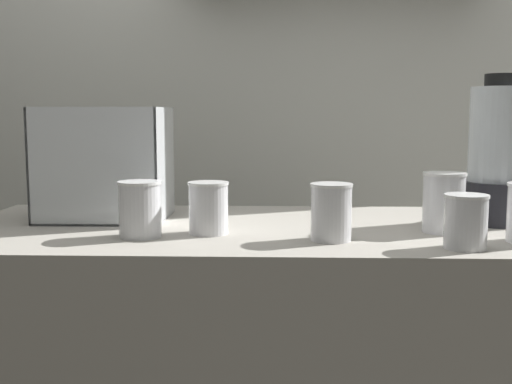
{
  "coord_description": "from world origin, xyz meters",
  "views": [
    {
      "loc": [
        0.05,
        -1.44,
        1.16
      ],
      "look_at": [
        0.0,
        0.0,
        0.98
      ],
      "focal_mm": 43.97,
      "sensor_mm": 36.0,
      "label": 1
    }
  ],
  "objects": [
    {
      "name": "juice_cup_mango_far_right",
      "position": [
        0.42,
        -0.06,
        0.96
      ],
      "size": [
        0.09,
        0.09,
        0.13
      ],
      "color": "white",
      "rests_on": "counter"
    },
    {
      "name": "juice_cup_mango_left",
      "position": [
        -0.1,
        -0.1,
        0.95
      ],
      "size": [
        0.09,
        0.09,
        0.11
      ],
      "color": "white",
      "rests_on": "counter"
    },
    {
      "name": "juice_cup_mango_far_left",
      "position": [
        -0.24,
        -0.14,
        0.95
      ],
      "size": [
        0.09,
        0.09,
        0.12
      ],
      "color": "white",
      "rests_on": "counter"
    },
    {
      "name": "carrot_display_bin",
      "position": [
        -0.38,
        0.1,
        0.99
      ],
      "size": [
        0.3,
        0.24,
        0.28
      ],
      "color": "white",
      "rests_on": "counter"
    },
    {
      "name": "back_wall_unit",
      "position": [
        0.0,
        0.77,
        1.26
      ],
      "size": [
        2.6,
        0.24,
        2.5
      ],
      "color": "silver",
      "rests_on": "ground_plane"
    },
    {
      "name": "juice_cup_orange_middle",
      "position": [
        0.16,
        -0.16,
        0.95
      ],
      "size": [
        0.09,
        0.09,
        0.12
      ],
      "color": "white",
      "rests_on": "counter"
    },
    {
      "name": "juice_cup_pomegranate_right",
      "position": [
        0.41,
        -0.23,
        0.95
      ],
      "size": [
        0.09,
        0.09,
        0.11
      ],
      "color": "white",
      "rests_on": "counter"
    },
    {
      "name": "blender_pitcher",
      "position": [
        0.57,
        0.06,
        1.05
      ],
      "size": [
        0.17,
        0.17,
        0.35
      ],
      "color": "black",
      "rests_on": "counter"
    }
  ]
}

